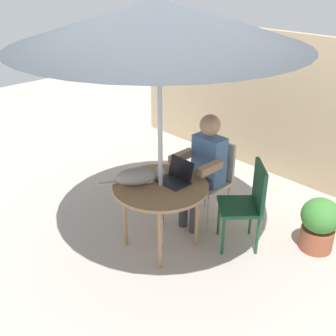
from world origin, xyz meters
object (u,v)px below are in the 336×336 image
patio_umbrella (159,22)px  potted_plant_near_fence (319,223)px  laptop (177,175)px  cat (139,176)px  patio_table (161,191)px  chair_empty (248,199)px  person_seated (204,165)px  chair_occupied (213,174)px

patio_umbrella → potted_plant_near_fence: bearing=43.7°
laptop → cat: laptop is taller
patio_table → cat: cat is taller
chair_empty → cat: size_ratio=1.64×
patio_table → chair_empty: bearing=46.8°
chair_empty → patio_umbrella: bearing=-133.2°
potted_plant_near_fence → person_seated: bearing=-158.3°
chair_occupied → potted_plant_near_fence: 1.21m
laptop → cat: 0.37m
laptop → chair_occupied: bearing=94.4°
laptop → potted_plant_near_fence: laptop is taller
chair_occupied → chair_empty: size_ratio=1.00×
laptop → potted_plant_near_fence: (1.10, 0.92, -0.47)m
cat → potted_plant_near_fence: 1.86m
chair_occupied → chair_empty: (0.59, -0.16, 0.00)m
laptop → cat: size_ratio=0.55×
patio_umbrella → potted_plant_near_fence: size_ratio=4.41×
laptop → patio_table: bearing=-104.7°
laptop → person_seated: bearing=95.9°
chair_occupied → cat: chair_occupied is taller
patio_table → person_seated: bearing=90.0°
patio_umbrella → chair_occupied: size_ratio=2.76×
chair_empty → cat: bearing=-134.7°
patio_table → chair_empty: chair_empty is taller
person_seated → laptop: 0.47m
laptop → potted_plant_near_fence: size_ratio=0.54×
person_seated → potted_plant_near_fence: person_seated is taller
person_seated → cat: person_seated is taller
patio_umbrella → cat: patio_umbrella is taller
patio_umbrella → patio_table: bearing=0.0°
laptop → cat: (-0.21, -0.31, 0.02)m
chair_empty → potted_plant_near_fence: (0.55, 0.46, -0.24)m
patio_umbrella → person_seated: (-0.00, 0.64, -1.50)m
person_seated → patio_umbrella: bearing=-90.0°
person_seated → laptop: size_ratio=4.06×
chair_occupied → potted_plant_near_fence: (1.14, 0.30, -0.24)m
patio_table → patio_umbrella: 1.57m
cat → laptop: bearing=56.1°
patio_umbrella → laptop: patio_umbrella is taller
person_seated → potted_plant_near_fence: size_ratio=2.20×
patio_table → chair_occupied: (0.00, 0.80, -0.10)m
patio_umbrella → chair_empty: 1.88m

